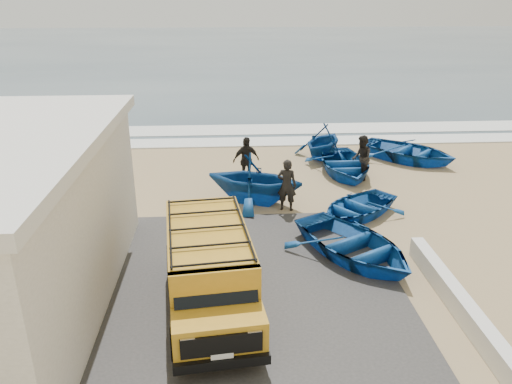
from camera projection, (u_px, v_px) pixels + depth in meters
name	position (u px, v px, depth m)	size (l,w,h in m)	color
ground	(246.00, 259.00, 14.50)	(160.00, 160.00, 0.00)	tan
slab	(170.00, 300.00, 12.53)	(12.00, 10.00, 0.05)	#3B3936
ocean	(229.00, 50.00, 66.33)	(180.00, 88.00, 0.01)	#385166
surf_line	(237.00, 142.00, 25.60)	(180.00, 1.60, 0.06)	white
surf_wash	(236.00, 130.00, 27.92)	(180.00, 2.20, 0.04)	white
parapet	(461.00, 305.00, 11.90)	(0.35, 6.00, 0.55)	silver
van	(209.00, 267.00, 11.87)	(2.45, 5.07, 2.10)	gold
boat_near_left	(354.00, 244.00, 14.41)	(3.00, 4.20, 0.87)	#14509D
boat_near_right	(357.00, 207.00, 17.14)	(2.43, 3.40, 0.70)	#14509D
boat_mid_left	(254.00, 179.00, 18.06)	(3.04, 3.53, 1.86)	#14509D
boat_mid_right	(345.00, 164.00, 21.13)	(2.98, 4.17, 0.86)	#14509D
boat_far_left	(323.00, 141.00, 23.09)	(2.60, 3.01, 1.59)	#14509D
boat_far_right	(408.00, 151.00, 22.76)	(3.14, 4.39, 0.91)	#14509D
fisherman_front	(287.00, 185.00, 17.43)	(0.69, 0.45, 1.88)	black
fisherman_middle	(361.00, 158.00, 20.22)	(0.91, 0.71, 1.87)	black
fisherman_back	(246.00, 160.00, 19.91)	(1.12, 0.47, 1.92)	black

